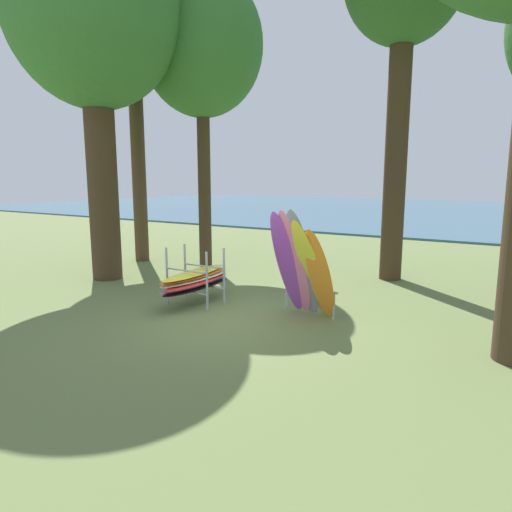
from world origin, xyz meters
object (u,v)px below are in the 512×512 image
tree_far_right_back (202,47)px  tree_deep_back (132,12)px  tree_foreground_left (93,12)px  leaning_board_pile (302,267)px  board_storage_rack (196,280)px

tree_far_right_back → tree_deep_back: bearing=-172.7°
tree_far_right_back → tree_deep_back: 2.78m
tree_foreground_left → leaning_board_pile: (6.13, -0.37, -5.82)m
tree_deep_back → board_storage_rack: tree_deep_back is taller
board_storage_rack → tree_far_right_back: bearing=125.5°
tree_far_right_back → tree_deep_back: (-2.45, -0.32, 1.28)m
tree_far_right_back → tree_foreground_left: bearing=-113.3°
tree_foreground_left → tree_far_right_back: 3.08m
tree_far_right_back → leaning_board_pile: tree_far_right_back is taller
leaning_board_pile → tree_foreground_left: bearing=176.5°
leaning_board_pile → board_storage_rack: 2.46m
tree_deep_back → tree_far_right_back: bearing=7.3°
tree_foreground_left → board_storage_rack: (3.74, -0.74, -6.29)m
tree_deep_back → board_storage_rack: 9.34m
tree_foreground_left → board_storage_rack: tree_foreground_left is taller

